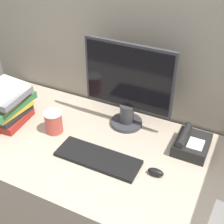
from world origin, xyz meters
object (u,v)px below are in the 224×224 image
object	(u,v)px
monitor	(128,87)
mouse	(156,172)
coffee_cup	(54,122)
desk_telephone	(191,144)
keyboard	(98,158)
book_stack	(6,105)

from	to	relation	value
monitor	mouse	xyz separation A→B (m)	(0.27, -0.29, -0.22)
mouse	monitor	bearing A→B (deg)	132.96
coffee_cup	desk_telephone	bearing A→B (deg)	14.25
keyboard	desk_telephone	distance (m)	0.47
monitor	mouse	bearing A→B (deg)	-47.04
coffee_cup	book_stack	size ratio (longest dim) A/B	0.41
monitor	coffee_cup	world-z (taller)	monitor
mouse	coffee_cup	size ratio (longest dim) A/B	0.62
monitor	book_stack	bearing A→B (deg)	-155.96
keyboard	mouse	size ratio (longest dim) A/B	5.48
monitor	desk_telephone	size ratio (longest dim) A/B	2.53
coffee_cup	book_stack	bearing A→B (deg)	-172.43
book_stack	desk_telephone	bearing A→B (deg)	12.37
coffee_cup	desk_telephone	xyz separation A→B (m)	(0.69, 0.18, -0.02)
monitor	keyboard	bearing A→B (deg)	-91.46
coffee_cup	keyboard	bearing A→B (deg)	-16.29
mouse	book_stack	world-z (taller)	book_stack
monitor	keyboard	distance (m)	0.39
book_stack	coffee_cup	bearing A→B (deg)	7.57
desk_telephone	coffee_cup	bearing A→B (deg)	-165.75
monitor	desk_telephone	bearing A→B (deg)	-8.33
book_stack	desk_telephone	world-z (taller)	book_stack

